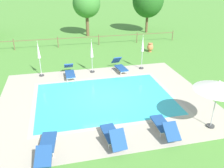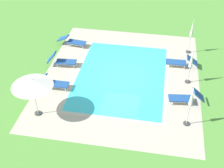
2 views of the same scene
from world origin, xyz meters
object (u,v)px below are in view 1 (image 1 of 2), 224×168
(sun_lounger_north_end, at_px, (113,135))
(tree_centre, at_px, (87,4))
(patio_umbrella_closed_row_west, at_px, (39,54))
(patio_umbrella_closed_row_centre, at_px, (92,52))
(tree_west_mid, at_px, (148,0))
(patio_umbrella_closed_row_mid_west, at_px, (143,48))
(patio_umbrella_open_foreground, at_px, (219,86))
(sun_lounger_north_far, at_px, (120,66))
(terracotta_urn_near_fence, at_px, (150,47))
(sun_lounger_north_near_steps, at_px, (70,72))
(sun_lounger_south_end, at_px, (47,146))
(sun_lounger_north_mid, at_px, (164,126))

(sun_lounger_north_end, distance_m, tree_centre, 19.53)
(patio_umbrella_closed_row_west, height_order, patio_umbrella_closed_row_centre, patio_umbrella_closed_row_west)
(tree_west_mid, bearing_deg, patio_umbrella_closed_row_mid_west, -112.27)
(sun_lounger_north_end, height_order, patio_umbrella_closed_row_mid_west, patio_umbrella_closed_row_mid_west)
(patio_umbrella_open_foreground, relative_size, patio_umbrella_closed_row_west, 0.95)
(sun_lounger_north_far, bearing_deg, terracotta_urn_near_fence, 45.34)
(patio_umbrella_closed_row_centre, xyz_separation_m, terracotta_urn_near_fence, (5.85, 3.73, -1.08))
(sun_lounger_north_far, xyz_separation_m, tree_west_mid, (6.37, 11.49, 3.33))
(sun_lounger_north_near_steps, xyz_separation_m, patio_umbrella_open_foreground, (5.88, -7.48, 1.72))
(tree_west_mid, bearing_deg, patio_umbrella_open_foreground, -102.03)
(patio_umbrella_closed_row_mid_west, bearing_deg, sun_lounger_north_end, -117.30)
(sun_lounger_south_end, relative_size, terracotta_urn_near_fence, 2.69)
(sun_lounger_north_far, xyz_separation_m, patio_umbrella_closed_row_west, (-5.51, 0.30, 1.19))
(sun_lounger_north_far, xyz_separation_m, patio_umbrella_closed_row_centre, (-1.98, 0.19, 1.12))
(sun_lounger_north_mid, bearing_deg, tree_centre, 92.13)
(tree_centre, bearing_deg, sun_lounger_north_far, -86.23)
(sun_lounger_north_near_steps, xyz_separation_m, patio_umbrella_closed_row_mid_west, (5.30, 0.32, 1.24))
(sun_lounger_north_near_steps, relative_size, tree_west_mid, 0.36)
(sun_lounger_north_far, relative_size, tree_west_mid, 0.35)
(terracotta_urn_near_fence, bearing_deg, sun_lounger_north_mid, -108.65)
(sun_lounger_north_near_steps, height_order, terracotta_urn_near_fence, sun_lounger_north_near_steps)
(patio_umbrella_closed_row_west, xyz_separation_m, terracotta_urn_near_fence, (9.38, 3.61, -1.14))
(tree_centre, bearing_deg, sun_lounger_north_mid, -87.87)
(sun_lounger_north_end, relative_size, patio_umbrella_closed_row_centre, 0.80)
(patio_umbrella_closed_row_centre, bearing_deg, sun_lounger_north_end, -92.91)
(sun_lounger_north_mid, bearing_deg, tree_west_mid, 71.51)
(sun_lounger_north_near_steps, bearing_deg, patio_umbrella_closed_row_centre, 15.43)
(sun_lounger_north_mid, distance_m, tree_west_mid, 20.48)
(patio_umbrella_closed_row_mid_west, height_order, terracotta_urn_near_fence, patio_umbrella_closed_row_mid_west)
(sun_lounger_north_far, bearing_deg, sun_lounger_north_mid, -90.31)
(patio_umbrella_closed_row_centre, bearing_deg, sun_lounger_north_far, -5.45)
(sun_lounger_north_far, bearing_deg, sun_lounger_north_near_steps, -175.88)
(sun_lounger_south_end, xyz_separation_m, patio_umbrella_closed_row_mid_west, (6.72, 7.94, 1.25))
(sun_lounger_north_end, xyz_separation_m, patio_umbrella_closed_row_centre, (0.41, 8.03, 1.11))
(sun_lounger_south_end, height_order, tree_centre, tree_centre)
(sun_lounger_north_far, bearing_deg, tree_west_mid, 61.01)
(sun_lounger_south_end, height_order, patio_umbrella_closed_row_centre, patio_umbrella_closed_row_centre)
(sun_lounger_south_end, xyz_separation_m, patio_umbrella_open_foreground, (7.30, 0.14, 1.73))
(sun_lounger_north_mid, xyz_separation_m, patio_umbrella_closed_row_mid_west, (1.73, 7.73, 1.23))
(sun_lounger_north_end, distance_m, patio_umbrella_open_foreground, 4.96)
(sun_lounger_north_mid, distance_m, patio_umbrella_closed_row_centre, 8.18)
(sun_lounger_north_far, relative_size, terracotta_urn_near_fence, 2.51)
(patio_umbrella_closed_row_mid_west, distance_m, patio_umbrella_closed_row_centre, 3.67)
(sun_lounger_north_near_steps, bearing_deg, sun_lounger_north_far, 4.12)
(patio_umbrella_closed_row_west, bearing_deg, sun_lounger_north_far, -3.14)
(patio_umbrella_open_foreground, height_order, patio_umbrella_closed_row_west, patio_umbrella_closed_row_west)
(patio_umbrella_closed_row_mid_west, bearing_deg, sun_lounger_north_near_steps, -176.57)
(sun_lounger_north_end, height_order, terracotta_urn_near_fence, sun_lounger_north_end)
(patio_umbrella_closed_row_west, bearing_deg, tree_centre, 66.72)
(sun_lounger_north_near_steps, xyz_separation_m, tree_west_mid, (9.98, 11.75, 3.34))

